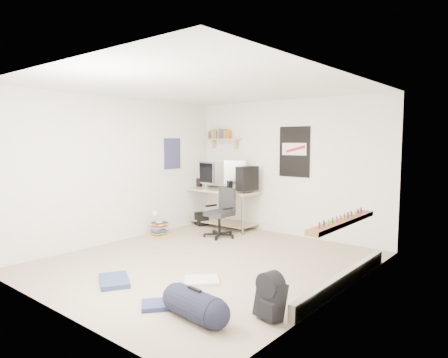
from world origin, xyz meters
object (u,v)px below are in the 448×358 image
Objects in this scene: backpack at (270,300)px; desk at (220,208)px; book_stack at (159,227)px; office_chair at (219,210)px; duffel_bag at (195,306)px.

desk is at bearing 148.50° from backpack.
backpack reaches higher than book_stack.
book_stack is (-3.50, 1.63, -0.05)m from backpack.
backpack is at bearing -18.73° from desk.
book_stack is at bearing -79.00° from desk.
desk is 0.95m from office_chair.
backpack is at bearing -25.02° from book_stack.
duffel_bag is 3.61m from book_stack.
desk is 3.70× the size of book_stack.
duffel_bag reaches higher than backpack.
desk is at bearing 76.47° from book_stack.
desk is 1.99× the size of office_chair.
office_chair is 1.53× the size of duffel_bag.
book_stack is (-0.33, -1.35, -0.22)m from desk.
duffel_bag is (2.01, -2.74, -0.35)m from office_chair.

